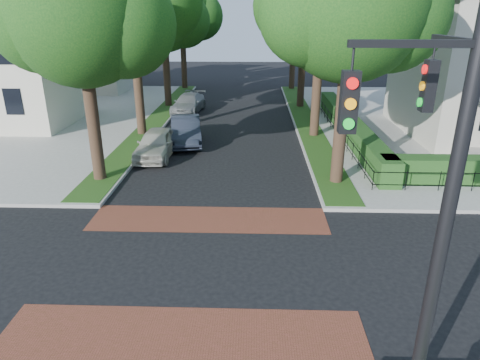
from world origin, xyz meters
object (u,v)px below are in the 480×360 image
at_px(parked_car_front, 157,143).
at_px(traffic_signal, 437,178).
at_px(parked_car_middle, 186,130).
at_px(parked_car_rear, 188,103).

bearing_deg(parked_car_front, traffic_signal, -58.78).
distance_m(parked_car_front, parked_car_middle, 2.93).
height_order(parked_car_middle, parked_car_rear, parked_car_middle).
height_order(parked_car_front, parked_car_middle, parked_car_middle).
relative_size(traffic_signal, parked_car_rear, 1.63).
bearing_deg(traffic_signal, parked_car_front, 119.27).
height_order(traffic_signal, parked_car_middle, traffic_signal).
bearing_deg(traffic_signal, parked_car_middle, 112.26).
bearing_deg(parked_car_middle, traffic_signal, -77.73).
distance_m(parked_car_front, parked_car_rear, 11.33).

